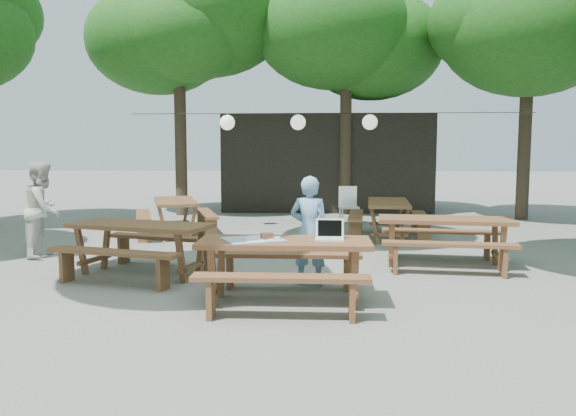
# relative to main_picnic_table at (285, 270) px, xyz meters

# --- Properties ---
(ground) EXTENTS (80.00, 80.00, 0.00)m
(ground) POSITION_rel_main_picnic_table_xyz_m (0.11, 0.26, -0.39)
(ground) COLOR slate
(ground) RESTS_ON ground
(pavilion) EXTENTS (6.00, 3.00, 2.80)m
(pavilion) POSITION_rel_main_picnic_table_xyz_m (0.61, 10.76, 1.01)
(pavilion) COLOR black
(pavilion) RESTS_ON ground
(main_picnic_table) EXTENTS (2.00, 1.58, 0.75)m
(main_picnic_table) POSITION_rel_main_picnic_table_xyz_m (0.00, 0.00, 0.00)
(main_picnic_table) COLOR brown
(main_picnic_table) RESTS_ON ground
(picnic_table_nw) EXTENTS (2.25, 2.03, 0.75)m
(picnic_table_nw) POSITION_rel_main_picnic_table_xyz_m (-2.14, 1.33, 0.00)
(picnic_table_nw) COLOR brown
(picnic_table_nw) RESTS_ON ground
(picnic_table_ne) EXTENTS (2.08, 1.78, 0.75)m
(picnic_table_ne) POSITION_rel_main_picnic_table_xyz_m (2.33, 2.22, 0.00)
(picnic_table_ne) COLOR brown
(picnic_table_ne) RESTS_ON ground
(picnic_table_far_w) EXTENTS (2.09, 2.30, 0.75)m
(picnic_table_far_w) POSITION_rel_main_picnic_table_xyz_m (-2.60, 5.03, 0.00)
(picnic_table_far_w) COLOR brown
(picnic_table_far_w) RESTS_ON ground
(picnic_table_far_e) EXTENTS (1.74, 2.06, 0.75)m
(picnic_table_far_e) POSITION_rel_main_picnic_table_xyz_m (1.80, 5.00, 0.00)
(picnic_table_far_e) COLOR brown
(picnic_table_far_e) RESTS_ON ground
(woman) EXTENTS (0.60, 0.47, 1.46)m
(woman) POSITION_rel_main_picnic_table_xyz_m (0.27, 0.91, 0.34)
(woman) COLOR #79B1DD
(woman) RESTS_ON ground
(second_person) EXTENTS (0.69, 0.84, 1.60)m
(second_person) POSITION_rel_main_picnic_table_xyz_m (-4.22, 2.64, 0.41)
(second_person) COLOR silver
(second_person) RESTS_ON ground
(plastic_chair) EXTENTS (0.49, 0.49, 0.90)m
(plastic_chair) POSITION_rel_main_picnic_table_xyz_m (1.11, 7.12, -0.13)
(plastic_chair) COLOR silver
(plastic_chair) RESTS_ON ground
(laptop) EXTENTS (0.34, 0.27, 0.24)m
(laptop) POSITION_rel_main_picnic_table_xyz_m (0.52, 0.07, 0.42)
(laptop) COLOR white
(laptop) RESTS_ON main_picnic_table
(tabletop_clutter) EXTENTS (0.83, 0.78, 0.08)m
(tabletop_clutter) POSITION_rel_main_picnic_table_xyz_m (-0.33, 0.01, 0.37)
(tabletop_clutter) COLOR #3A7DC6
(tabletop_clutter) RESTS_ON main_picnic_table
(paper_lanterns) EXTENTS (9.00, 0.34, 0.38)m
(paper_lanterns) POSITION_rel_main_picnic_table_xyz_m (-0.07, 6.26, 2.02)
(paper_lanterns) COLOR black
(paper_lanterns) RESTS_ON ground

